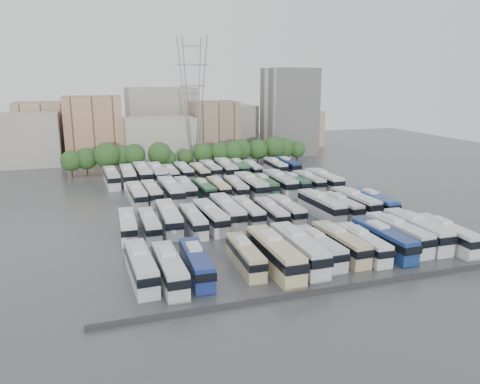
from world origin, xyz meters
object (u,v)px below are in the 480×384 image
object	(u,v)px
bus_r1_s3	(193,220)
bus_r0_s1	(169,268)
bus_r0_s8	(340,243)
bus_r3_s3	(157,174)
bus_r1_s13	(374,202)
bus_r2_s1	(137,195)
bus_r1_s7	(271,213)
bus_r3_s2	(143,173)
bus_r1_s11	(342,206)
bus_r0_s12	(417,230)
bus_r2_s13	(324,180)
bus_r0_s4	(245,255)
bus_r2_s10	(280,182)
bus_r2_s2	(152,193)
bus_r0_s5	(275,253)
bus_r3_s13	(287,165)
bus_r1_s0	(128,225)
bus_r0_s11	(398,233)
bus_r3_s8	(226,169)
bus_r1_s12	(356,202)
bus_r0_s7	(319,247)
bus_r1_s2	(169,218)
bus_r2_s3	(171,191)
bus_r3_s5	(183,172)
bus_r2_s12	(309,181)
bus_r3_s9	(238,168)
bus_r0_s13	(446,234)
bus_r3_s4	(170,174)
bus_r3_s6	(200,172)
bus_r2_s8	(251,185)
bus_r2_s5	(204,190)
bus_r2_s6	(218,188)
bus_r0_s10	(384,239)
bus_r3_s12	(275,166)
electricity_pylon	(193,95)
apartment_tower	(289,111)
bus_r0_s9	(363,243)
bus_r2_s7	(236,188)
bus_r2_s4	(185,189)
bus_r1_s1	(149,225)
bus_r1_s10	(321,205)
bus_r3_s0	(112,177)
bus_r1_s6	(248,212)
bus_r3_s7	(210,169)

from	to	relation	value
bus_r1_s3	bus_r0_s1	bearing A→B (deg)	-111.23
bus_r0_s8	bus_r3_s3	xyz separation A→B (m)	(-16.65, 52.53, 0.26)
bus_r1_s13	bus_r2_s1	distance (m)	43.94
bus_r1_s7	bus_r2_s1	world-z (taller)	bus_r2_s1
bus_r3_s2	bus_r1_s11	bearing A→B (deg)	-52.08
bus_r0_s12	bus_r2_s13	bearing A→B (deg)	85.34
bus_r0_s4	bus_r2_s10	distance (m)	40.59
bus_r2_s2	bus_r0_s5	bearing A→B (deg)	-76.38
bus_r1_s13	bus_r3_s13	xyz separation A→B (m)	(-0.17, 37.62, -0.04)
bus_r0_s5	bus_r1_s0	xyz separation A→B (m)	(-16.36, 18.69, -0.38)
bus_r0_s11	bus_r3_s8	size ratio (longest dim) A/B	0.91
bus_r1_s0	bus_r1_s12	xyz separation A→B (m)	(39.71, 0.07, 0.21)
bus_r0_s7	bus_r1_s7	distance (m)	16.77
bus_r1_s7	bus_r1_s2	bearing A→B (deg)	175.40
bus_r2_s3	bus_r3_s5	distance (m)	19.96
bus_r2_s12	bus_r3_s9	xyz separation A→B (m)	(-9.89, 18.44, 0.10)
bus_r0_s13	bus_r2_s1	distance (m)	54.06
bus_r0_s11	bus_r2_s10	xyz separation A→B (m)	(-3.50, 34.84, 0.16)
bus_r3_s4	bus_r3_s6	world-z (taller)	bus_r3_s6
bus_r3_s5	bus_r3_s9	bearing A→B (deg)	-0.91
bus_r1_s12	bus_r0_s5	bearing A→B (deg)	-142.86
bus_r2_s13	bus_r3_s9	world-z (taller)	bus_r2_s13
bus_r0_s8	bus_r3_s8	distance (m)	52.95
bus_r2_s8	bus_r0_s13	bearing A→B (deg)	-66.69
bus_r0_s5	bus_r1_s0	bearing A→B (deg)	131.33
bus_r1_s0	bus_r2_s3	bearing A→B (deg)	63.69
bus_r2_s5	bus_r2_s13	size ratio (longest dim) A/B	0.87
bus_r2_s6	bus_r0_s10	bearing A→B (deg)	-69.51
bus_r3_s12	bus_r0_s11	bearing A→B (deg)	-91.02
bus_r2_s5	bus_r2_s10	size ratio (longest dim) A/B	0.83
bus_r0_s11	bus_r1_s3	world-z (taller)	bus_r0_s11
electricity_pylon	bus_r1_s3	distance (m)	61.01
bus_r0_s11	apartment_tower	bearing A→B (deg)	74.03
bus_r0_s8	bus_r0_s9	xyz separation A→B (m)	(2.97, -0.94, -0.11)
bus_r2_s7	bus_r3_s12	size ratio (longest dim) A/B	1.01
bus_r2_s4	bus_r1_s1	bearing A→B (deg)	-115.41
bus_r2_s5	bus_r3_s2	distance (m)	20.35
bus_r1_s1	bus_r3_s12	size ratio (longest dim) A/B	0.94
bus_r1_s1	bus_r1_s10	world-z (taller)	bus_r1_s10
bus_r2_s5	bus_r3_s9	distance (m)	22.66
bus_r3_s0	bus_r3_s12	xyz separation A→B (m)	(39.64, 1.04, -0.13)
bus_r0_s12	bus_r3_s8	xyz separation A→B (m)	(-13.24, 52.15, 0.10)
bus_r2_s5	bus_r1_s7	bearing A→B (deg)	-73.14
bus_r0_s4	bus_r0_s11	distance (m)	23.35
bus_r2_s2	bus_r1_s6	bearing A→B (deg)	-54.76
bus_r2_s4	bus_r3_s4	distance (m)	16.41
apartment_tower	bus_r3_s7	world-z (taller)	apartment_tower
bus_r3_s7	bus_r1_s12	bearing A→B (deg)	-66.95
electricity_pylon	bus_r3_s2	xyz separation A→B (m)	(-16.65, -19.85, -16.57)
bus_r1_s3	bus_r1_s6	size ratio (longest dim) A/B	0.98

